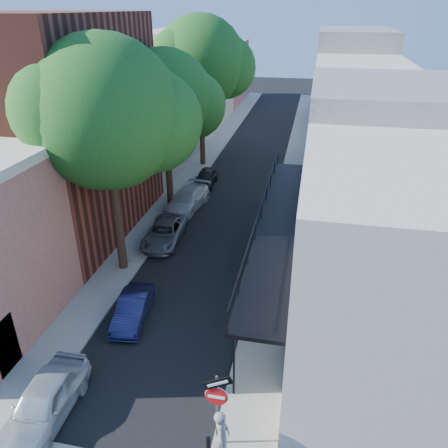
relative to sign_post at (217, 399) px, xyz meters
The scene contains 16 objects.
road_surface 29.27m from the sign_post, 96.21° to the left, with size 6.00×64.00×0.01m, color black.
sidewalk_left 29.96m from the sign_post, 103.85° to the left, with size 2.00×64.00×0.12m, color gray.
sidewalk_right 29.11m from the sign_post, 88.34° to the left, with size 2.00×64.00×0.12m, color gray.
buildings_left 30.59m from the sign_post, 114.15° to the left, with size 10.10×59.10×12.00m.
buildings_right 29.20m from the sign_post, 78.44° to the left, with size 9.80×55.00×10.00m.
sign_post is the anchor object (origin of this frame).
bollard 1.60m from the sign_post, 108.56° to the right, with size 0.14×0.14×0.80m, color black.
oak_near 12.77m from the sign_post, 125.09° to the left, with size 7.48×6.80×11.42m.
oak_mid 19.14m from the sign_post, 110.86° to the left, with size 6.60×6.00×10.20m.
oak_far 27.80m from the sign_post, 103.91° to the left, with size 7.70×7.00×11.90m.
parked_car_a 5.91m from the sign_post, behind, with size 1.64×4.08×1.39m, color #A5AFB7.
parked_car_b 7.33m from the sign_post, 132.74° to the left, with size 1.18×3.39×1.12m, color #151841.
parked_car_c 13.59m from the sign_post, 115.23° to the left, with size 1.94×4.21×1.17m, color slate.
parked_car_d 17.94m from the sign_post, 108.78° to the left, with size 1.88×4.63×1.34m, color silver.
parked_car_e 22.16m from the sign_post, 104.60° to the left, with size 1.42×3.53×1.20m, color black.
pedestrian 1.09m from the sign_post, 62.90° to the right, with size 0.70×0.46×1.93m, color slate.
Camera 1 is at (5.17, -7.84, 12.22)m, focal length 35.00 mm.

